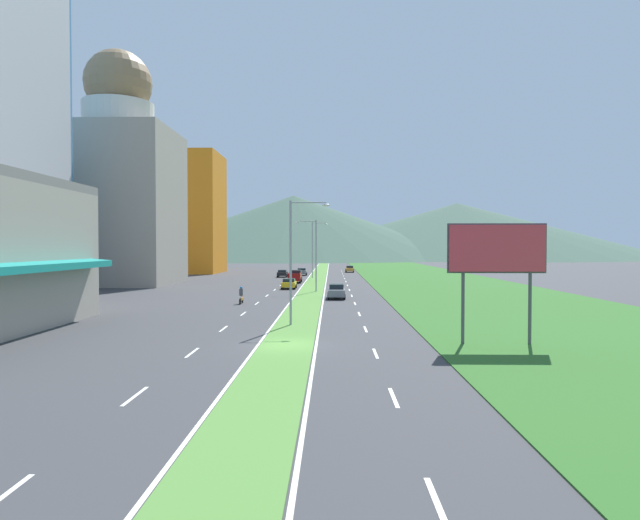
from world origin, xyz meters
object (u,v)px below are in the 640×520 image
at_px(car_2, 350,269).
at_px(motorcycle_rider, 241,297).
at_px(car_0, 289,283).
at_px(billboard_roadside, 497,253).
at_px(car_1, 302,272).
at_px(pickup_truck_0, 295,277).
at_px(street_lamp_near, 295,254).
at_px(street_lamp_far, 314,246).
at_px(car_4, 336,291).
at_px(car_3, 282,273).
at_px(street_lamp_mid, 314,251).

distance_m(car_2, motorcycle_rider, 71.16).
bearing_deg(car_0, billboard_roadside, -159.90).
bearing_deg(car_0, car_1, 0.19).
bearing_deg(pickup_truck_0, street_lamp_near, -176.17).
height_order(street_lamp_near, car_2, street_lamp_near).
bearing_deg(street_lamp_far, car_1, 105.71).
distance_m(car_4, motorcycle_rider, 11.46).
distance_m(car_0, motorcycle_rider, 20.42).
height_order(street_lamp_far, car_4, street_lamp_far).
bearing_deg(car_3, pickup_truck_0, -167.72).
distance_m(billboard_roadside, car_0, 46.46).
bearing_deg(street_lamp_near, car_2, 85.36).
bearing_deg(motorcycle_rider, pickup_truck_0, -5.75).
bearing_deg(car_4, billboard_roadside, 17.89).
relative_size(street_lamp_near, car_4, 2.31).
height_order(car_1, pickup_truck_0, pickup_truck_0).
xyz_separation_m(billboard_roadside, pickup_truck_0, (-15.92, 56.53, -4.54)).
bearing_deg(billboard_roadside, pickup_truck_0, 105.73).
bearing_deg(street_lamp_mid, motorcycle_rider, -115.02).
height_order(car_3, motorcycle_rider, motorcycle_rider).
distance_m(street_lamp_far, car_3, 8.94).
height_order(car_3, pickup_truck_0, pickup_truck_0).
xyz_separation_m(street_lamp_near, car_0, (-3.23, 35.64, -4.64)).
bearing_deg(car_3, street_lamp_mid, -168.16).
distance_m(car_3, pickup_truck_0, 16.54).
height_order(billboard_roadside, car_0, billboard_roadside).
bearing_deg(billboard_roadside, street_lamp_mid, 107.71).
relative_size(street_lamp_far, pickup_truck_0, 1.94).
bearing_deg(street_lamp_near, pickup_truck_0, 93.83).
height_order(street_lamp_far, car_1, street_lamp_far).
distance_m(car_2, car_4, 64.19).
xyz_separation_m(street_lamp_mid, street_lamp_far, (-0.99, 30.61, 0.59)).
relative_size(car_2, car_4, 1.13).
bearing_deg(car_2, street_lamp_near, -4.64).
distance_m(street_lamp_far, car_0, 26.20).
relative_size(street_lamp_near, car_2, 2.04).
xyz_separation_m(street_lamp_near, car_1, (-3.35, 71.05, -4.61)).
xyz_separation_m(street_lamp_far, car_3, (-6.21, 3.74, -5.23)).
xyz_separation_m(billboard_roadside, motorcycle_rider, (-19.27, 23.26, -4.78)).
bearing_deg(car_0, motorcycle_rider, 170.45).
distance_m(car_0, car_1, 35.41).
bearing_deg(car_1, car_4, -172.41).
bearing_deg(pickup_truck_0, motorcycle_rider, 174.25).
relative_size(street_lamp_near, motorcycle_rider, 4.67).
distance_m(car_4, pickup_truck_0, 28.27).
relative_size(car_4, pickup_truck_0, 0.75).
xyz_separation_m(car_1, motorcycle_rider, (-3.27, -55.55, -0.03)).
xyz_separation_m(street_lamp_far, pickup_truck_0, (-2.69, -12.41, -4.98)).
height_order(street_lamp_far, car_3, street_lamp_far).
relative_size(street_lamp_far, billboard_roadside, 1.43).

